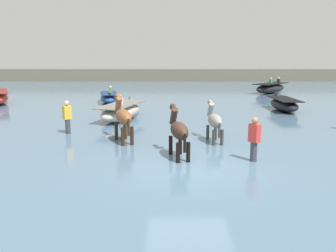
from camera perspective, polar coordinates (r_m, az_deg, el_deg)
name	(u,v)px	position (r m, az deg, el deg)	size (l,w,h in m)	color
ground_plane	(189,176)	(10.55, 3.36, -7.81)	(120.00, 120.00, 0.00)	gray
water_surface	(180,115)	(20.24, 1.94, 1.78)	(90.00, 90.00, 0.29)	slate
horse_lead_dark_bay	(179,132)	(11.12, 1.68, -0.88)	(0.75, 1.73, 1.88)	#382319
horse_trailing_chestnut	(123,118)	(13.24, -7.09, 1.27)	(0.98, 1.81, 1.99)	brown
horse_flank_grey	(214,122)	(13.27, 7.32, 0.70)	(0.60, 1.63, 1.76)	gray
boat_far_inshore	(284,105)	(21.81, 17.78, 3.23)	(1.26, 3.33, 0.84)	black
boat_near_starboard	(121,112)	(17.95, -7.36, 2.21)	(2.27, 3.93, 1.25)	#B2AD9E
boat_mid_outer	(270,88)	(31.60, 15.82, 5.74)	(3.71, 3.81, 1.30)	black
boat_far_offshore	(109,98)	(24.63, -9.28, 4.42)	(1.68, 3.09, 1.13)	#28518E
person_wading_mid	(254,142)	(11.08, 13.39, -2.51)	(0.35, 0.38, 1.63)	#383842
person_wading_close	(67,119)	(15.15, -15.54, 1.00)	(0.37, 0.36, 1.63)	#383842
channel_buoy	(129,105)	(21.93, -6.11, 3.24)	(0.31, 0.31, 0.70)	silver
far_shoreline	(175,76)	(45.08, 1.12, 7.86)	(80.00, 2.40, 1.76)	#605B4C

